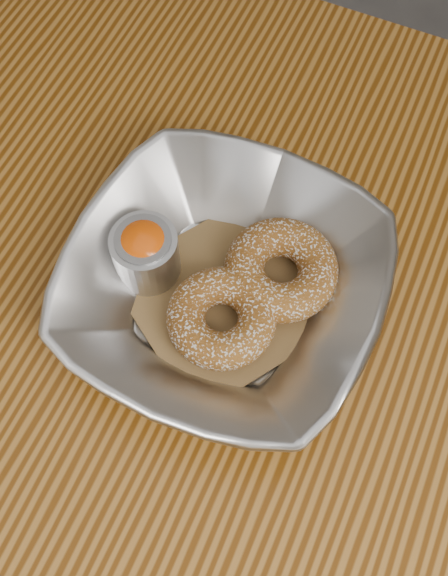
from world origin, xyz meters
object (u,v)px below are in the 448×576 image
at_px(table, 311,414).
at_px(serving_bowl, 224,287).
at_px(donut_front, 222,318).
at_px(ramekin, 146,252).
at_px(donut_back, 281,270).

xyz_separation_m(table, serving_bowl, (-0.10, 0.03, 0.13)).
bearing_deg(donut_front, table, -4.62).
relative_size(donut_front, ramekin, 1.55).
xyz_separation_m(donut_back, ramekin, (-0.11, -0.04, 0.01)).
bearing_deg(donut_front, donut_back, 65.08).
height_order(serving_bowl, ramekin, ramekin).
bearing_deg(donut_front, serving_bowl, 109.41).
bearing_deg(serving_bowl, donut_front, -70.59).
bearing_deg(ramekin, table, -10.11).
distance_m(serving_bowl, ramekin, 0.07).
height_order(table, serving_bowl, serving_bowl).
relative_size(donut_back, ramekin, 1.65).
bearing_deg(ramekin, donut_front, -16.50).
bearing_deg(ramekin, donut_back, 18.63).
relative_size(serving_bowl, donut_back, 2.67).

